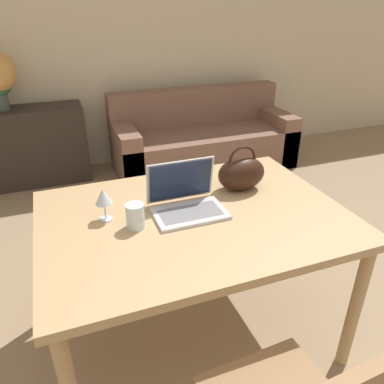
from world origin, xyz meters
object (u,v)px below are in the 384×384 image
object	(u,v)px
laptop	(185,198)
drinking_glass	(135,216)
couch	(203,141)
handbag	(241,173)
wine_glass	(103,197)

from	to	relation	value
laptop	drinking_glass	xyz separation A→B (m)	(-0.26, -0.08, -0.00)
couch	handbag	size ratio (longest dim) A/B	7.47
wine_glass	handbag	world-z (taller)	handbag
wine_glass	handbag	bearing A→B (deg)	4.77
laptop	handbag	bearing A→B (deg)	15.61
laptop	wine_glass	world-z (taller)	laptop
drinking_glass	handbag	xyz separation A→B (m)	(0.61, 0.17, 0.04)
drinking_glass	handbag	distance (m)	0.63
drinking_glass	handbag	bearing A→B (deg)	15.96
handbag	wine_glass	bearing A→B (deg)	-175.23
laptop	handbag	size ratio (longest dim) A/B	1.31
drinking_glass	wine_glass	distance (m)	0.17
laptop	handbag	xyz separation A→B (m)	(0.35, 0.10, 0.03)
laptop	handbag	world-z (taller)	handbag
couch	handbag	bearing A→B (deg)	-106.81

